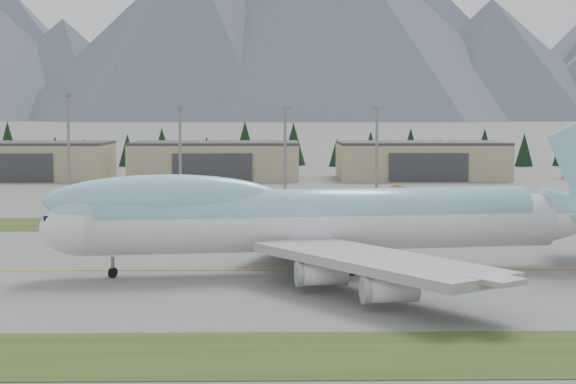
{
  "coord_description": "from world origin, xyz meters",
  "views": [
    {
      "loc": [
        1.78,
        -106.65,
        19.21
      ],
      "look_at": [
        3.91,
        17.71,
        8.0
      ],
      "focal_mm": 55.0,
      "sensor_mm": 36.0,
      "label": 1
    }
  ],
  "objects_px": {
    "service_vehicle_a": "(130,184)",
    "boeing_747_freighter": "(319,218)",
    "hangar_center": "(215,160)",
    "service_vehicle_c": "(464,181)",
    "hangar_right": "(421,160)",
    "hangar_left": "(26,160)",
    "service_vehicle_b": "(399,190)"
  },
  "relations": [
    {
      "from": "service_vehicle_a",
      "to": "boeing_747_freighter",
      "type": "bearing_deg",
      "value": -69.76
    },
    {
      "from": "hangar_center",
      "to": "service_vehicle_c",
      "type": "distance_m",
      "value": 71.62
    },
    {
      "from": "hangar_right",
      "to": "service_vehicle_a",
      "type": "distance_m",
      "value": 84.18
    },
    {
      "from": "hangar_left",
      "to": "service_vehicle_c",
      "type": "relative_size",
      "value": 13.42
    },
    {
      "from": "service_vehicle_b",
      "to": "boeing_747_freighter",
      "type": "bearing_deg",
      "value": 163.63
    },
    {
      "from": "boeing_747_freighter",
      "to": "hangar_right",
      "type": "relative_size",
      "value": 1.56
    },
    {
      "from": "hangar_left",
      "to": "service_vehicle_b",
      "type": "distance_m",
      "value": 110.07
    },
    {
      "from": "service_vehicle_c",
      "to": "boeing_747_freighter",
      "type": "bearing_deg",
      "value": -118.0
    },
    {
      "from": "hangar_right",
      "to": "service_vehicle_a",
      "type": "relative_size",
      "value": 14.17
    },
    {
      "from": "hangar_left",
      "to": "hangar_center",
      "type": "height_order",
      "value": "same"
    },
    {
      "from": "service_vehicle_b",
      "to": "hangar_center",
      "type": "bearing_deg",
      "value": 48.72
    },
    {
      "from": "hangar_center",
      "to": "service_vehicle_b",
      "type": "height_order",
      "value": "hangar_center"
    },
    {
      "from": "boeing_747_freighter",
      "to": "hangar_right",
      "type": "height_order",
      "value": "boeing_747_freighter"
    },
    {
      "from": "boeing_747_freighter",
      "to": "service_vehicle_a",
      "type": "distance_m",
      "value": 138.58
    },
    {
      "from": "hangar_center",
      "to": "hangar_right",
      "type": "xyz_separation_m",
      "value": [
        60.0,
        0.0,
        0.0
      ]
    },
    {
      "from": "hangar_left",
      "to": "hangar_right",
      "type": "bearing_deg",
      "value": 0.0
    },
    {
      "from": "hangar_right",
      "to": "service_vehicle_b",
      "type": "xyz_separation_m",
      "value": [
        -11.67,
        -37.52,
        -5.39
      ]
    },
    {
      "from": "hangar_left",
      "to": "service_vehicle_b",
      "type": "height_order",
      "value": "hangar_left"
    },
    {
      "from": "service_vehicle_c",
      "to": "hangar_right",
      "type": "bearing_deg",
      "value": 128.26
    },
    {
      "from": "boeing_747_freighter",
      "to": "hangar_right",
      "type": "bearing_deg",
      "value": 68.51
    },
    {
      "from": "service_vehicle_c",
      "to": "service_vehicle_a",
      "type": "bearing_deg",
      "value": 177.08
    },
    {
      "from": "boeing_747_freighter",
      "to": "hangar_left",
      "type": "height_order",
      "value": "boeing_747_freighter"
    },
    {
      "from": "hangar_center",
      "to": "service_vehicle_a",
      "type": "bearing_deg",
      "value": -137.48
    },
    {
      "from": "hangar_right",
      "to": "service_vehicle_a",
      "type": "height_order",
      "value": "hangar_right"
    },
    {
      "from": "service_vehicle_a",
      "to": "hangar_left",
      "type": "bearing_deg",
      "value": 151.01
    },
    {
      "from": "service_vehicle_c",
      "to": "hangar_left",
      "type": "bearing_deg",
      "value": 166.44
    },
    {
      "from": "hangar_center",
      "to": "service_vehicle_a",
      "type": "distance_m",
      "value": 29.84
    },
    {
      "from": "hangar_left",
      "to": "hangar_right",
      "type": "xyz_separation_m",
      "value": [
        115.0,
        0.0,
        0.0
      ]
    },
    {
      "from": "boeing_747_freighter",
      "to": "service_vehicle_c",
      "type": "distance_m",
      "value": 149.43
    },
    {
      "from": "boeing_747_freighter",
      "to": "hangar_left",
      "type": "xyz_separation_m",
      "value": [
        -77.28,
        151.11,
        -1.11
      ]
    },
    {
      "from": "hangar_right",
      "to": "service_vehicle_c",
      "type": "relative_size",
      "value": 13.42
    },
    {
      "from": "service_vehicle_a",
      "to": "service_vehicle_c",
      "type": "height_order",
      "value": "service_vehicle_a"
    }
  ]
}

